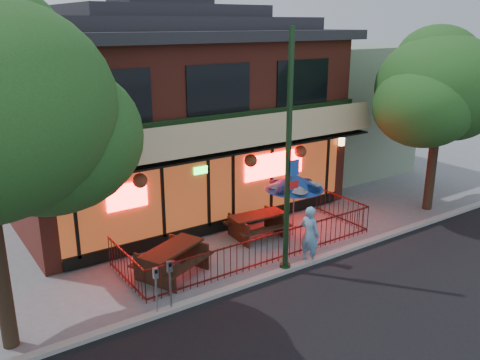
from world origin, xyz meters
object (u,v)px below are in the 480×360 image
object	(u,v)px
pedestrian	(310,234)
parking_meter_far	(156,284)
street_tree_right	(440,82)
picnic_table_left	(172,257)
patio_umbrella	(294,182)
street_light	(288,169)
parking_meter_near	(170,278)
picnic_table_right	(257,222)

from	to	relation	value
pedestrian	parking_meter_far	distance (m)	5.18
street_tree_right	pedestrian	distance (m)	8.20
picnic_table_left	patio_umbrella	size ratio (longest dim) A/B	1.09
street_light	pedestrian	size ratio (longest dim) A/B	3.87
picnic_table_left	parking_meter_far	world-z (taller)	parking_meter_far
street_light	picnic_table_left	bearing A→B (deg)	150.05
picnic_table_left	pedestrian	size ratio (longest dim) A/B	1.38
picnic_table_left	parking_meter_near	world-z (taller)	parking_meter_near
picnic_table_left	picnic_table_right	bearing A→B (deg)	12.59
street_tree_right	picnic_table_left	size ratio (longest dim) A/B	2.82
picnic_table_left	picnic_table_right	xyz separation A→B (m)	(3.68, 0.82, -0.03)
picnic_table_right	parking_meter_near	world-z (taller)	parking_meter_near
picnic_table_left	pedestrian	bearing A→B (deg)	-22.61
street_tree_right	picnic_table_left	xyz separation A→B (m)	(-10.93, 0.67, -4.39)
patio_umbrella	picnic_table_left	bearing A→B (deg)	-177.20
street_light	picnic_table_left	distance (m)	4.21
street_light	picnic_table_right	distance (m)	3.69
street_tree_right	picnic_table_right	xyz separation A→B (m)	(-7.24, 1.50, -4.42)
picnic_table_left	parking_meter_far	bearing A→B (deg)	-127.15
patio_umbrella	pedestrian	xyz separation A→B (m)	(-0.91, -1.84, -1.04)
street_light	picnic_table_left	size ratio (longest dim) A/B	2.81
picnic_table_left	parking_meter_far	xyz separation A→B (m)	(-1.32, -1.74, 0.33)
parking_meter_far	street_tree_right	bearing A→B (deg)	4.98
picnic_table_left	parking_meter_near	xyz separation A→B (m)	(-0.93, -1.74, 0.38)
street_light	patio_umbrella	bearing A→B (deg)	45.08
patio_umbrella	pedestrian	bearing A→B (deg)	-116.32
patio_umbrella	parking_meter_near	size ratio (longest dim) A/B	1.63
pedestrian	picnic_table_right	bearing A→B (deg)	-10.56
picnic_table_left	picnic_table_right	world-z (taller)	picnic_table_left
street_tree_right	patio_umbrella	bearing A→B (deg)	171.62
street_light	parking_meter_near	distance (m)	4.41
picnic_table_right	patio_umbrella	bearing A→B (deg)	-28.33
street_light	pedestrian	distance (m)	2.45
street_tree_right	picnic_table_right	world-z (taller)	street_tree_right
street_light	picnic_table_right	size ratio (longest dim) A/B	3.44
street_tree_right	picnic_table_right	size ratio (longest dim) A/B	3.45
parking_meter_near	patio_umbrella	bearing A→B (deg)	19.07
street_light	pedestrian	world-z (taller)	street_light
street_light	picnic_table_right	world-z (taller)	street_light
picnic_table_right	parking_meter_far	xyz separation A→B (m)	(-5.00, -2.56, 0.36)
picnic_table_right	street_light	bearing A→B (deg)	-107.80
pedestrian	parking_meter_near	xyz separation A→B (m)	(-4.80, -0.13, 0.05)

